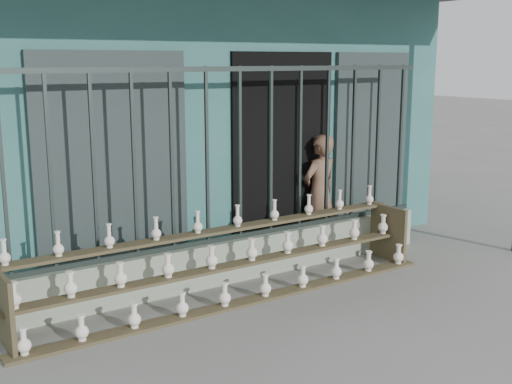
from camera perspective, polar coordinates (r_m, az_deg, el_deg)
ground at (r=5.99m, az=5.42°, el=-11.04°), size 60.00×60.00×0.00m
workshop_building at (r=9.22m, az=-11.29°, el=7.17°), size 7.40×6.60×3.21m
parapet_wall at (r=6.91m, az=-1.39°, el=-5.89°), size 5.00×0.20×0.45m
security_fence at (r=6.66m, az=-1.44°, el=3.38°), size 5.00×0.04×1.80m
shelf_rack at (r=6.35m, az=-2.11°, el=-6.23°), size 4.50×0.68×0.85m
elderly_woman at (r=7.82m, az=5.68°, el=-0.13°), size 0.57×0.43×1.43m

